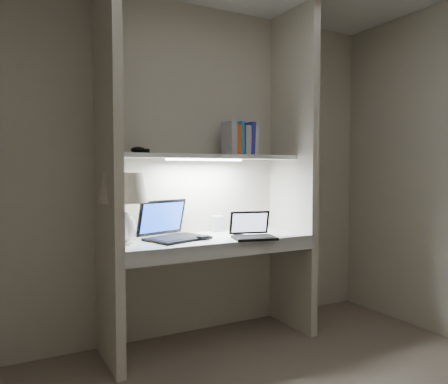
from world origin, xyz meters
TOP-DOWN VIEW (x-y plane):
  - back_wall at (0.00, 1.50)m, footprint 3.20×0.01m
  - alcove_panel_left at (-0.73, 1.23)m, footprint 0.06×0.55m
  - alcove_panel_right at (0.73, 1.23)m, footprint 0.06×0.55m
  - desk at (0.00, 1.23)m, footprint 1.40×0.55m
  - desk_apron at (0.00, 0.96)m, footprint 1.46×0.03m
  - shelf at (0.00, 1.32)m, footprint 1.40×0.36m
  - strip_light at (0.00, 1.32)m, footprint 0.60×0.04m
  - table_lamp at (-0.64, 1.20)m, footprint 0.32×0.32m
  - laptop_main at (-0.28, 1.29)m, footprint 0.49×0.46m
  - laptop_netbook at (0.24, 1.05)m, footprint 0.35×0.32m
  - speaker at (0.17, 1.45)m, footprint 0.10×0.09m
  - mouse at (-0.10, 1.14)m, footprint 0.11×0.07m
  - cable_coil at (0.20, 1.17)m, footprint 0.11×0.11m
  - sticky_note at (-0.44, 1.17)m, footprint 0.07×0.07m
  - book_row at (0.30, 1.34)m, footprint 0.24×0.17m
  - shelf_box at (-0.64, 1.39)m, footprint 0.08×0.07m
  - shelf_gadget at (-0.47, 1.41)m, footprint 0.13×0.11m

SIDE VIEW (x-z plane):
  - desk_apron at x=0.00m, z-range 0.67..0.77m
  - desk at x=0.00m, z-range 0.73..0.77m
  - sticky_note at x=-0.44m, z-range 0.77..0.77m
  - cable_coil at x=0.20m, z-range 0.77..0.78m
  - mouse at x=-0.10m, z-range 0.77..0.81m
  - laptop_netbook at x=0.24m, z-range 0.72..0.91m
  - laptop_main at x=-0.28m, z-range 0.69..0.96m
  - speaker at x=0.17m, z-range 0.77..0.89m
  - table_lamp at x=-0.64m, z-range 0.85..1.32m
  - back_wall at x=0.00m, z-range 0.00..2.50m
  - alcove_panel_left at x=-0.73m, z-range 0.00..2.50m
  - alcove_panel_right at x=0.73m, z-range 0.00..2.50m
  - strip_light at x=0.00m, z-range 1.32..1.34m
  - shelf at x=0.00m, z-range 1.34..1.36m
  - shelf_gadget at x=-0.47m, z-range 1.37..1.42m
  - shelf_box at x=-0.64m, z-range 1.36..1.48m
  - book_row at x=0.30m, z-range 1.36..1.61m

